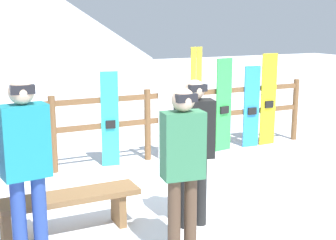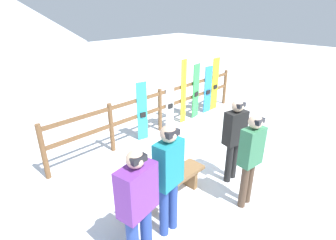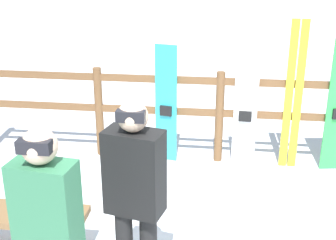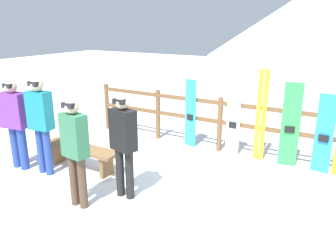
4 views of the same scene
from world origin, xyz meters
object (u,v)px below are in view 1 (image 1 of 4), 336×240
(snowboard_cyan, at_px, (110,120))
(snowboard_green, at_px, (224,105))
(snowboard_yellow, at_px, (268,100))
(snowboard_white, at_px, (166,116))
(person_teal, at_px, (26,158))
(person_plaid_green, at_px, (183,160))
(ski_pair_yellow, at_px, (196,102))
(snowboard_blue, at_px, (251,107))
(person_black, at_px, (194,143))
(bench, at_px, (64,204))

(snowboard_cyan, height_order, snowboard_green, snowboard_green)
(snowboard_green, height_order, snowboard_yellow, snowboard_yellow)
(snowboard_white, bearing_deg, snowboard_cyan, 180.00)
(person_teal, bearing_deg, person_plaid_green, -21.02)
(ski_pair_yellow, bearing_deg, snowboard_cyan, -179.86)
(person_teal, distance_m, snowboard_blue, 4.81)
(snowboard_white, xyz_separation_m, snowboard_blue, (1.62, 0.00, 0.01))
(snowboard_white, height_order, ski_pair_yellow, ski_pair_yellow)
(person_plaid_green, distance_m, ski_pair_yellow, 3.43)
(person_black, relative_size, person_teal, 0.94)
(snowboard_blue, bearing_deg, person_plaid_green, -134.25)
(person_teal, distance_m, person_plaid_green, 1.37)
(person_teal, xyz_separation_m, snowboard_white, (2.51, 2.44, -0.30))
(person_black, distance_m, snowboard_blue, 3.43)
(snowboard_white, bearing_deg, snowboard_blue, 0.00)
(snowboard_cyan, relative_size, snowboard_white, 1.04)
(person_teal, relative_size, snowboard_yellow, 1.05)
(ski_pair_yellow, bearing_deg, person_plaid_green, -121.04)
(snowboard_green, height_order, snowboard_blue, snowboard_green)
(person_plaid_green, bearing_deg, snowboard_yellow, 42.42)
(person_teal, xyz_separation_m, person_plaid_green, (1.27, -0.49, -0.05))
(ski_pair_yellow, bearing_deg, snowboard_white, -179.62)
(bench, relative_size, person_plaid_green, 0.98)
(ski_pair_yellow, xyz_separation_m, snowboard_green, (0.53, -0.00, -0.10))
(snowboard_white, distance_m, snowboard_blue, 1.62)
(snowboard_white, distance_m, snowboard_yellow, 1.97)
(snowboard_green, distance_m, snowboard_blue, 0.57)
(bench, distance_m, ski_pair_yellow, 3.35)
(person_plaid_green, height_order, snowboard_yellow, snowboard_yellow)
(ski_pair_yellow, bearing_deg, snowboard_green, -0.37)
(bench, relative_size, person_black, 0.98)
(snowboard_white, distance_m, ski_pair_yellow, 0.56)
(person_plaid_green, xyz_separation_m, snowboard_blue, (2.86, 2.93, -0.23))
(snowboard_cyan, height_order, ski_pair_yellow, ski_pair_yellow)
(snowboard_cyan, xyz_separation_m, snowboard_yellow, (2.89, 0.00, 0.09))
(bench, xyz_separation_m, snowboard_green, (3.16, 2.00, 0.45))
(person_black, xyz_separation_m, snowboard_cyan, (-0.10, 2.39, -0.21))
(bench, height_order, snowboard_blue, snowboard_blue)
(person_plaid_green, relative_size, snowboard_white, 1.15)
(snowboard_blue, bearing_deg, snowboard_cyan, 180.00)
(snowboard_white, bearing_deg, snowboard_green, 0.01)
(bench, xyz_separation_m, snowboard_yellow, (4.07, 2.00, 0.47))
(person_black, distance_m, snowboard_green, 3.05)
(ski_pair_yellow, bearing_deg, snowboard_blue, -0.18)
(person_teal, distance_m, snowboard_yellow, 5.11)
(ski_pair_yellow, relative_size, snowboard_blue, 1.25)
(bench, bearing_deg, snowboard_green, 32.33)
(snowboard_green, bearing_deg, ski_pair_yellow, 179.63)
(ski_pair_yellow, height_order, snowboard_yellow, ski_pair_yellow)
(snowboard_cyan, bearing_deg, snowboard_blue, -0.00)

